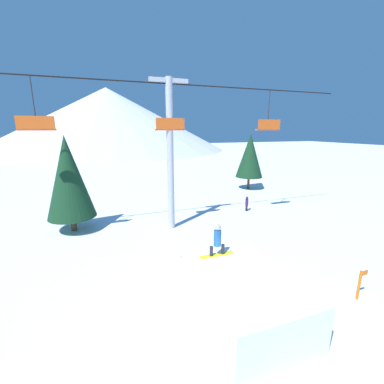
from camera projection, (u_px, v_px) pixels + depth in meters
name	position (u px, v px, depth m)	size (l,w,h in m)	color
ground_plane	(232.00, 319.00, 9.09)	(220.00, 220.00, 0.00)	white
mountain_ridge	(108.00, 119.00, 82.71)	(74.24, 74.24, 19.36)	silver
snow_ramp	(243.00, 297.00, 9.02)	(3.18, 4.54, 1.58)	white
snowboarder	(217.00, 240.00, 10.18)	(1.46, 0.29, 1.32)	yellow
chairlift	(170.00, 143.00, 16.17)	(25.62, 0.44, 9.58)	#B2B2B7
pine_tree_near	(68.00, 177.00, 16.22)	(3.00, 3.00, 6.21)	#4C3823
pine_tree_far	(250.00, 156.00, 28.06)	(2.94, 2.94, 6.08)	#4C3823
trail_marker	(360.00, 284.00, 9.98)	(0.41, 0.10, 1.24)	orange
distant_skier	(247.00, 203.00, 20.92)	(0.24, 0.24, 1.23)	black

